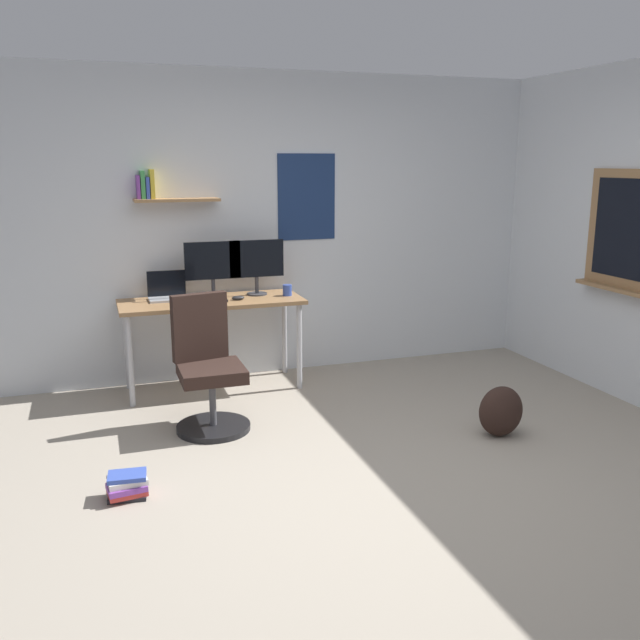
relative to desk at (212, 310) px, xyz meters
The scene contains 12 objects.
ground_plane 2.28m from the desk, 73.22° to the right, with size 5.20×5.20×0.00m, color #9E9384.
wall_back 0.96m from the desk, 30.38° to the left, with size 5.00×0.30×2.60m.
desk is the anchor object (origin of this frame).
office_chair 0.91m from the desk, 102.08° to the right, with size 0.52×0.53×0.95m.
laptop 0.38m from the desk, 157.14° to the left, with size 0.31×0.21×0.23m.
monitor_primary 0.36m from the desk, 68.10° to the left, with size 0.46×0.17×0.46m.
monitor_secondary 0.54m from the desk, 12.74° to the left, with size 0.46×0.17×0.46m.
keyboard 0.14m from the desk, 135.82° to the right, with size 0.37×0.13×0.02m, color black.
computer_mouse 0.24m from the desk, 19.16° to the right, with size 0.10×0.06×0.03m, color #262628.
coffee_mug 0.65m from the desk, ahead, with size 0.08×0.08×0.09m, color #334CA5.
backpack 2.41m from the desk, 44.15° to the right, with size 0.32×0.22×0.35m, color black.
book_stack_on_floor 2.02m from the desk, 114.71° to the right, with size 0.23×0.19×0.14m.
Camera 1 is at (-1.54, -3.37, 1.86)m, focal length 38.39 mm.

